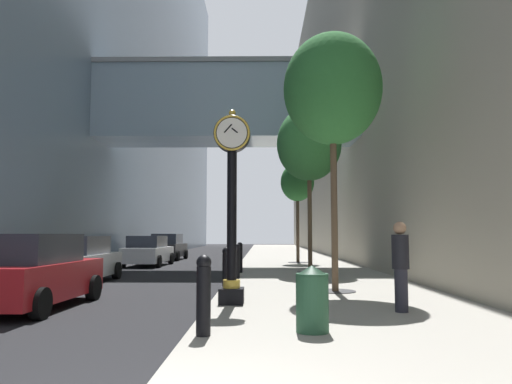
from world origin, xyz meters
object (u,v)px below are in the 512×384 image
bollard_fourth (232,264)px  pedestrian_walking (401,263)px  car_white_far (148,251)px  bollard_third (227,270)px  street_clock (232,196)px  bollard_sixth (240,257)px  trash_bin (312,298)px  street_tree_mid_near (309,144)px  car_black_mid (168,247)px  car_red_trailing (33,273)px  bollard_fifth (237,260)px  street_tree_mid_far (297,183)px  bollard_nearest (204,293)px  street_tree_near (332,90)px  car_silver_near (79,260)px

bollard_fourth → pedestrian_walking: (3.68, -5.03, 0.32)m
car_white_far → bollard_third: bearing=-69.1°
pedestrian_walking → car_white_far: bearing=118.7°
street_clock → bollard_fourth: street_clock is taller
bollard_sixth → trash_bin: 12.03m
street_tree_mid_near → pedestrian_walking: bearing=-85.6°
bollard_third → car_black_mid: (-5.36, 19.79, 0.05)m
car_red_trailing → bollard_fourth: bearing=41.5°
street_tree_mid_near → car_black_mid: size_ratio=1.62×
street_clock → pedestrian_walking: (3.47, -1.10, -1.46)m
bollard_fifth → trash_bin: size_ratio=1.17×
bollard_fourth → bollard_sixth: bearing=90.0°
street_tree_mid_near → street_tree_mid_far: 6.82m
bollard_fifth → pedestrian_walking: bearing=-63.7°
bollard_nearest → car_black_mid: (-5.36, 24.67, 0.05)m
street_tree_near → pedestrian_walking: (0.80, -3.47, -4.64)m
street_tree_mid_far → car_white_far: 8.99m
street_clock → car_black_mid: size_ratio=1.03×
bollard_nearest → bollard_sixth: bearing=90.0°
street_tree_mid_far → bollard_sixth: bearing=-112.2°
street_tree_mid_near → street_tree_mid_far: street_tree_mid_near is taller
bollard_sixth → street_tree_mid_near: size_ratio=0.18×
car_black_mid → street_tree_mid_near: bearing=-55.8°
street_tree_near → street_tree_mid_far: 13.58m
street_clock → bollard_sixth: 8.99m
bollard_third → bollard_fifth: (0.00, 4.88, 0.00)m
bollard_third → trash_bin: size_ratio=1.17×
car_silver_near → street_tree_mid_near: bearing=21.5°
bollard_fourth → street_tree_mid_far: bearing=76.4°
street_tree_mid_far → trash_bin: 19.43m
street_tree_mid_near → trash_bin: 13.19m
street_tree_mid_far → trash_bin: size_ratio=5.28×
trash_bin → car_red_trailing: 6.82m
bollard_fourth → bollard_fifth: bearing=90.0°
car_black_mid → bollard_sixth: bearing=-66.7°
trash_bin → car_white_far: 19.55m
pedestrian_walking → car_red_trailing: size_ratio=0.42×
bollard_third → car_silver_near: 6.98m
bollard_fourth → car_white_far: (-5.24, 11.24, 0.01)m
bollard_third → bollard_fifth: bearing=90.0°
bollard_nearest → car_white_far: car_white_far is taller
street_clock → trash_bin: bearing=-64.5°
bollard_fifth → bollard_sixth: (0.00, 2.44, 0.00)m
street_tree_mid_near → street_tree_near: bearing=-90.0°
bollard_fifth → car_silver_near: 5.47m
bollard_sixth → car_white_far: bearing=129.5°
car_white_far → car_silver_near: bearing=-91.3°
street_tree_mid_far → car_silver_near: 13.59m
bollard_nearest → car_silver_near: bearing=120.5°
bollard_nearest → car_white_far: (-5.24, 18.56, 0.01)m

